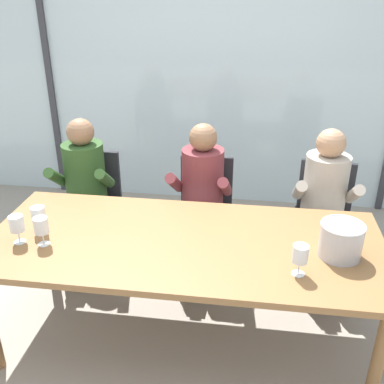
# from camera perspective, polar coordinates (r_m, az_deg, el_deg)

# --- Properties ---
(ground) EXTENTS (14.00, 14.00, 0.00)m
(ground) POSITION_cam_1_polar(r_m,az_deg,el_deg) (3.90, 1.34, -7.81)
(ground) COLOR #9E9384
(window_glass_panel) EXTENTS (7.57, 0.03, 2.60)m
(window_glass_panel) POSITION_cam_1_polar(r_m,az_deg,el_deg) (4.45, 3.27, 14.54)
(window_glass_panel) COLOR silver
(window_glass_panel) RESTS_ON ground
(window_mullion_left) EXTENTS (0.06, 0.06, 2.60)m
(window_mullion_left) POSITION_cam_1_polar(r_m,az_deg,el_deg) (4.88, -17.78, 14.38)
(window_mullion_left) COLOR #38383D
(window_mullion_left) RESTS_ON ground
(hillside_vineyard) EXTENTS (13.57, 2.40, 1.76)m
(hillside_vineyard) POSITION_cam_1_polar(r_m,az_deg,el_deg) (8.00, 5.51, 16.28)
(hillside_vineyard) COLOR #386633
(hillside_vineyard) RESTS_ON ground
(dining_table) EXTENTS (2.37, 1.02, 0.74)m
(dining_table) POSITION_cam_1_polar(r_m,az_deg,el_deg) (2.70, -1.04, -7.32)
(dining_table) COLOR olive
(dining_table) RESTS_ON ground
(chair_near_curtain) EXTENTS (0.44, 0.44, 0.88)m
(chair_near_curtain) POSITION_cam_1_polar(r_m,az_deg,el_deg) (3.79, -12.55, -0.60)
(chair_near_curtain) COLOR #232328
(chair_near_curtain) RESTS_ON ground
(chair_left_of_center) EXTENTS (0.45, 0.45, 0.88)m
(chair_left_of_center) POSITION_cam_1_polar(r_m,az_deg,el_deg) (3.58, 1.73, -1.55)
(chair_left_of_center) COLOR #232328
(chair_left_of_center) RESTS_ON ground
(chair_center) EXTENTS (0.49, 0.49, 0.88)m
(chair_center) POSITION_cam_1_polar(r_m,az_deg,el_deg) (3.63, 16.44, -2.24)
(chair_center) COLOR #232328
(chair_center) RESTS_ON ground
(person_olive_shirt) EXTENTS (0.49, 0.63, 1.20)m
(person_olive_shirt) POSITION_cam_1_polar(r_m,az_deg,el_deg) (3.60, -13.74, 0.86)
(person_olive_shirt) COLOR #2D5123
(person_olive_shirt) RESTS_ON ground
(person_maroon_top) EXTENTS (0.48, 0.62, 1.20)m
(person_maroon_top) POSITION_cam_1_polar(r_m,az_deg,el_deg) (3.38, 1.12, -0.02)
(person_maroon_top) COLOR brown
(person_maroon_top) RESTS_ON ground
(person_beige_jumper) EXTENTS (0.47, 0.62, 1.20)m
(person_beige_jumper) POSITION_cam_1_polar(r_m,az_deg,el_deg) (3.40, 16.60, -0.95)
(person_beige_jumper) COLOR #B7AD9E
(person_beige_jumper) RESTS_ON ground
(ice_bucket_primary) EXTENTS (0.24, 0.24, 0.20)m
(ice_bucket_primary) POSITION_cam_1_polar(r_m,az_deg,el_deg) (2.60, 18.52, -5.81)
(ice_bucket_primary) COLOR #B7B7BC
(ice_bucket_primary) RESTS_ON dining_table
(wine_glass_by_left_taster) EXTENTS (0.08, 0.08, 0.17)m
(wine_glass_by_left_taster) POSITION_cam_1_polar(r_m,az_deg,el_deg) (2.77, -21.49, -3.92)
(wine_glass_by_left_taster) COLOR silver
(wine_glass_by_left_taster) RESTS_ON dining_table
(wine_glass_near_bucket) EXTENTS (0.08, 0.08, 0.17)m
(wine_glass_near_bucket) POSITION_cam_1_polar(r_m,az_deg,el_deg) (2.83, -19.04, -2.87)
(wine_glass_near_bucket) COLOR silver
(wine_glass_near_bucket) RESTS_ON dining_table
(wine_glass_center_pour) EXTENTS (0.08, 0.08, 0.17)m
(wine_glass_center_pour) POSITION_cam_1_polar(r_m,az_deg,el_deg) (2.38, 13.67, -7.86)
(wine_glass_center_pour) COLOR silver
(wine_glass_center_pour) RESTS_ON dining_table
(wine_glass_by_right_taster) EXTENTS (0.08, 0.08, 0.17)m
(wine_glass_by_right_taster) POSITION_cam_1_polar(r_m,az_deg,el_deg) (2.70, -18.71, -4.23)
(wine_glass_by_right_taster) COLOR silver
(wine_glass_by_right_taster) RESTS_ON dining_table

